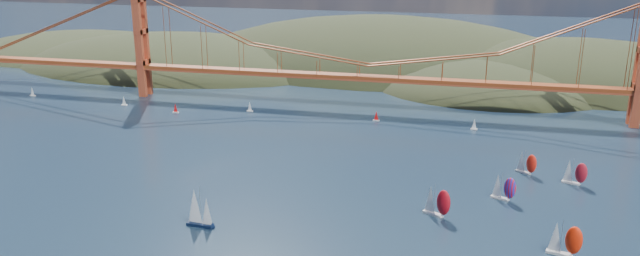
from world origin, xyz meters
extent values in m
ellipsoid|color=black|center=(-140.00, 260.00, -11.20)|extent=(240.00, 140.00, 64.00)
ellipsoid|color=black|center=(-10.00, 300.00, -16.80)|extent=(300.00, 180.00, 96.00)
ellipsoid|color=black|center=(110.00, 270.00, -13.30)|extent=(220.00, 140.00, 76.00)
ellipsoid|color=black|center=(60.00, 240.00, -8.40)|extent=(140.00, 110.00, 48.00)
ellipsoid|color=black|center=(-230.00, 290.00, -7.70)|extent=(200.00, 140.00, 44.00)
cube|color=maroon|center=(0.00, 180.00, 16.00)|extent=(440.00, 7.00, 1.60)
cube|color=maroon|center=(0.00, 180.00, 14.80)|extent=(440.00, 7.00, 0.80)
cube|color=maroon|center=(-120.00, 180.00, 27.50)|extent=(4.00, 8.50, 55.00)
cube|color=black|center=(-26.02, 39.61, 0.48)|extent=(8.25, 2.97, 0.97)
cylinder|color=#99999E|center=(-25.62, 39.57, 6.81)|extent=(0.12, 0.12, 11.67)
cone|color=white|center=(-27.47, 39.73, 6.22)|extent=(4.91, 4.91, 10.27)
cone|color=white|center=(-23.61, 39.39, 5.06)|extent=(3.51, 3.51, 8.17)
cube|color=white|center=(39.42, 63.68, 0.38)|extent=(6.39, 4.52, 0.76)
cylinder|color=#99999E|center=(39.69, 63.53, 5.48)|extent=(0.09, 0.09, 9.45)
cone|color=white|center=(38.42, 64.21, 5.01)|extent=(4.77, 4.77, 8.31)
ellipsoid|color=#AA0B15|center=(42.47, 62.05, 5.01)|extent=(5.19, 4.52, 7.94)
cube|color=white|center=(73.52, 46.41, 0.37)|extent=(6.44, 3.19, 0.74)
cylinder|color=#99999E|center=(73.83, 46.34, 5.40)|extent=(0.09, 0.09, 9.31)
cone|color=white|center=(72.44, 46.68, 4.93)|extent=(4.21, 4.21, 8.19)
ellipsoid|color=red|center=(76.84, 45.59, 4.93)|extent=(4.88, 3.70, 7.82)
cube|color=white|center=(83.54, 100.28, 0.34)|extent=(5.82, 3.21, 0.67)
cylinder|color=#99999E|center=(83.81, 100.20, 4.88)|extent=(0.08, 0.08, 8.42)
cone|color=white|center=(82.58, 100.59, 4.46)|extent=(3.95, 3.95, 7.41)
ellipsoid|color=maroon|center=(86.48, 99.34, 4.46)|extent=(4.49, 3.55, 7.07)
cube|color=silver|center=(68.39, 107.04, 0.32)|extent=(5.32, 4.00, 0.64)
cylinder|color=#99999E|center=(68.62, 106.90, 4.62)|extent=(0.08, 0.08, 7.96)
cone|color=white|center=(67.57, 107.53, 4.22)|extent=(4.08, 4.08, 7.01)
ellipsoid|color=red|center=(70.90, 105.54, 4.22)|extent=(4.39, 3.91, 6.69)
cube|color=white|center=(59.52, 80.95, 0.33)|extent=(5.76, 3.50, 0.67)
cylinder|color=#99999E|center=(59.78, 80.85, 4.85)|extent=(0.08, 0.08, 8.36)
cone|color=white|center=(58.58, 81.32, 4.43)|extent=(4.05, 4.05, 7.36)
ellipsoid|color=red|center=(62.37, 79.82, 4.43)|extent=(4.53, 3.72, 7.03)
cube|color=silver|center=(-177.73, 163.97, 0.25)|extent=(3.00, 1.00, 0.50)
cone|color=white|center=(-177.73, 163.97, 2.60)|extent=(2.00, 2.00, 4.20)
cube|color=silver|center=(-120.01, 157.83, 0.25)|extent=(3.00, 1.00, 0.50)
cone|color=white|center=(-120.01, 157.83, 2.60)|extent=(2.00, 2.00, 4.20)
cube|color=silver|center=(-88.69, 151.26, 0.25)|extent=(3.00, 1.00, 0.50)
cone|color=red|center=(-88.69, 151.26, 2.60)|extent=(2.00, 2.00, 4.20)
cube|color=silver|center=(-54.78, 161.94, 0.25)|extent=(3.00, 1.00, 0.50)
cone|color=white|center=(-54.78, 161.94, 2.60)|extent=(2.00, 2.00, 4.20)
cube|color=silver|center=(51.01, 156.77, 0.25)|extent=(3.00, 1.00, 0.50)
cone|color=white|center=(51.01, 156.77, 2.60)|extent=(2.00, 2.00, 4.20)
cube|color=silver|center=(7.22, 160.41, 0.25)|extent=(3.00, 1.00, 0.50)
cone|color=red|center=(7.22, 160.41, 2.60)|extent=(2.00, 2.00, 4.20)
camera|label=1|loc=(47.04, -112.98, 80.55)|focal=35.00mm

